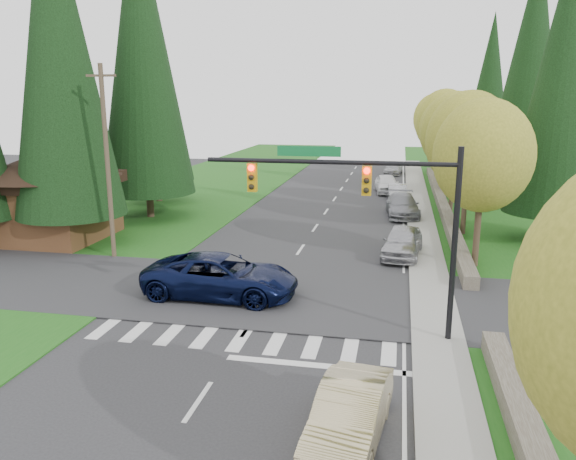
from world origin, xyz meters
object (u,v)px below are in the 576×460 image
(sedan_champagne, at_px, (349,415))
(suv_navy, at_px, (221,276))
(parked_car_a, at_px, (402,242))
(parked_car_e, at_px, (393,169))
(parked_car_d, at_px, (387,184))
(parked_car_c, at_px, (397,193))
(parked_car_b, at_px, (403,205))

(sedan_champagne, height_order, suv_navy, suv_navy)
(parked_car_a, bearing_deg, parked_car_e, 98.06)
(suv_navy, bearing_deg, parked_car_e, -8.03)
(sedan_champagne, relative_size, parked_car_d, 0.94)
(sedan_champagne, bearing_deg, parked_car_a, 92.71)
(parked_car_c, distance_m, parked_car_e, 16.65)
(parked_car_b, relative_size, parked_car_d, 1.14)
(parked_car_a, relative_size, parked_car_e, 1.07)
(parked_car_d, bearing_deg, suv_navy, -109.87)
(sedan_champagne, distance_m, parked_car_b, 28.01)
(parked_car_c, relative_size, parked_car_d, 0.86)
(suv_navy, bearing_deg, parked_car_c, -15.15)
(parked_car_b, height_order, parked_car_c, parked_car_b)
(sedan_champagne, xyz_separation_m, parked_car_e, (0.25, 50.77, -0.09))
(parked_car_c, distance_m, parked_car_d, 4.04)
(parked_car_a, height_order, parked_car_e, parked_car_a)
(parked_car_a, distance_m, parked_car_d, 20.84)
(parked_car_c, bearing_deg, sedan_champagne, -95.51)
(parked_car_a, bearing_deg, parked_car_b, 96.33)
(parked_car_e, bearing_deg, sedan_champagne, -84.96)
(parked_car_b, distance_m, parked_car_d, 10.18)
(sedan_champagne, xyz_separation_m, parked_car_a, (1.27, 17.26, 0.08))
(suv_navy, xyz_separation_m, parked_car_e, (6.58, 41.38, -0.27))
(parked_car_d, bearing_deg, parked_car_e, 80.57)
(sedan_champagne, bearing_deg, parked_car_e, 96.62)
(suv_navy, distance_m, parked_car_a, 10.94)
(sedan_champagne, height_order, parked_car_d, parked_car_d)
(sedan_champagne, distance_m, suv_navy, 11.32)
(suv_navy, relative_size, parked_car_d, 1.38)
(sedan_champagne, bearing_deg, parked_car_b, 94.31)
(parked_car_b, relative_size, parked_car_e, 1.22)
(suv_navy, relative_size, parked_car_b, 1.22)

